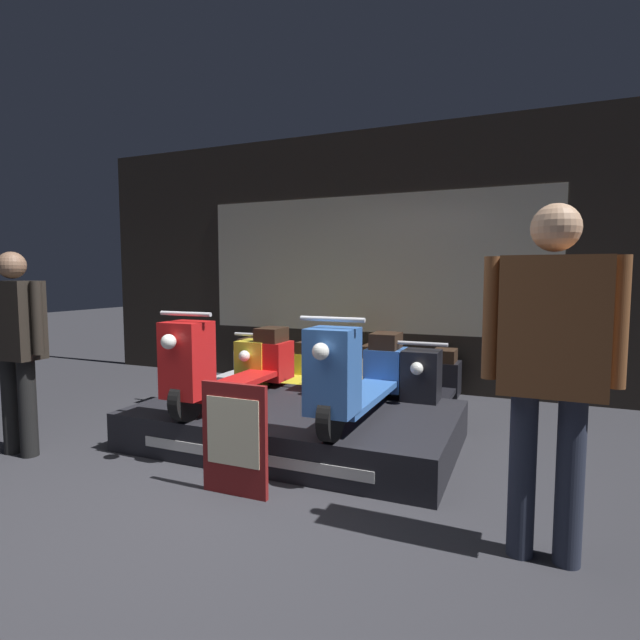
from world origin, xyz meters
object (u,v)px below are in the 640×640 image
Objects in this scene: person_left_browsing at (16,337)px; price_sign_board at (234,439)px; scooter_display_left at (235,363)px; scooter_backrow_1 at (285,371)px; scooter_backrow_0 at (222,366)px; scooter_display_right at (363,374)px; scooter_backrow_3 at (434,383)px; scooter_backrow_2 at (355,377)px; person_right_browsing at (551,350)px.

person_left_browsing is 2.18× the size of price_sign_board.
scooter_display_left reaches higher than price_sign_board.
price_sign_board is at bearing -70.51° from scooter_backrow_1.
person_left_browsing is (-0.28, -2.38, 0.60)m from scooter_backrow_0.
scooter_backrow_3 is (0.33, 1.30, -0.31)m from scooter_display_right.
scooter_display_left reaches higher than scooter_backrow_2.
price_sign_board is at bearing 0.85° from person_left_browsing.
price_sign_board is (0.83, -2.36, 0.04)m from scooter_backrow_1.
person_right_browsing reaches higher than person_left_browsing.
person_left_browsing is at bearing -139.69° from scooter_backrow_3.
scooter_backrow_2 is 1.02× the size of person_right_browsing.
scooter_backrow_0 is at bearing 149.31° from scooter_display_right.
price_sign_board is at bearing -90.23° from scooter_backrow_2.
scooter_backrow_3 is at bearing 40.76° from scooter_display_left.
person_right_browsing reaches higher than scooter_backrow_0.
price_sign_board is (1.96, 0.03, -0.56)m from person_left_browsing.
person_left_browsing is 3.77m from person_right_browsing.
scooter_display_left is at bearing -139.24° from scooter_backrow_3.
scooter_display_left is 1.02× the size of person_right_browsing.
scooter_backrow_0 is at bearing 83.26° from person_left_browsing.
scooter_backrow_1 is at bearing 180.00° from scooter_backrow_3.
scooter_backrow_3 is 1.02× the size of person_right_browsing.
scooter_display_left is at bearing 180.00° from scooter_display_right.
scooter_display_right is at bearing -43.93° from scooter_backrow_1.
scooter_display_left is 1.68m from scooter_backrow_0.
scooter_display_left reaches higher than scooter_backrow_1.
person_right_browsing is at bearing -68.07° from scooter_backrow_3.
scooter_display_left reaches higher than scooter_backrow_0.
scooter_display_left is 1.50m from scooter_backrow_2.
scooter_backrow_2 is 3.15m from person_left_browsing.
scooter_backrow_1 is 2.70m from person_left_browsing.
scooter_backrow_2 is at bearing 50.47° from person_left_browsing.
scooter_backrow_2 is (0.67, 1.30, -0.31)m from scooter_display_left.
scooter_display_left is at bearing 156.38° from person_right_browsing.
scooter_backrow_1 is at bearing 136.07° from scooter_display_right.
person_right_browsing is at bearing -39.90° from scooter_display_right.
scooter_backrow_0 is 2.45× the size of price_sign_board.
person_left_browsing reaches higher than scooter_backrow_1.
scooter_backrow_2 is (-0.51, 1.30, -0.31)m from scooter_display_right.
scooter_display_right reaches higher than scooter_backrow_0.
scooter_display_right is at bearing -30.69° from scooter_backrow_0.
person_right_browsing reaches higher than scooter_backrow_1.
scooter_backrow_0 is at bearing 180.00° from scooter_backrow_3.
scooter_backrow_0 is 2.53m from scooter_backrow_3.
scooter_backrow_2 is at bearing 89.77° from price_sign_board.
scooter_backrow_1 is at bearing 109.49° from price_sign_board.
scooter_display_left is at bearing -82.40° from scooter_backrow_1.
person_right_browsing is 1.94m from price_sign_board.
scooter_backrow_1 is 2.50m from price_sign_board.
scooter_display_right reaches higher than price_sign_board.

